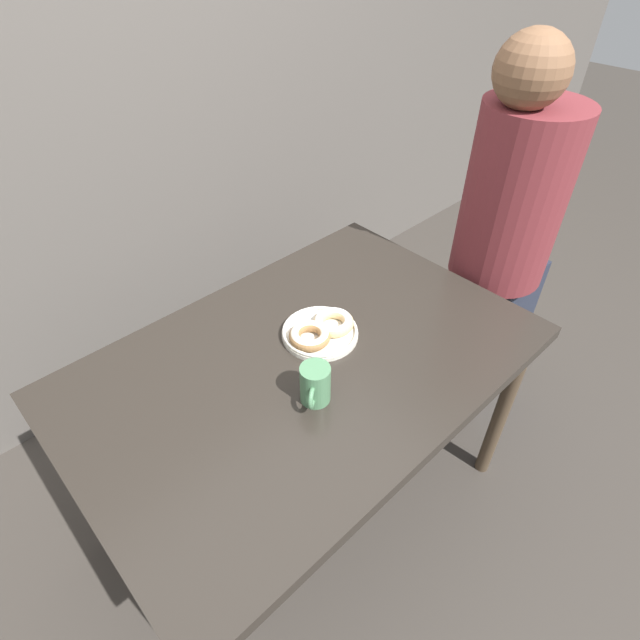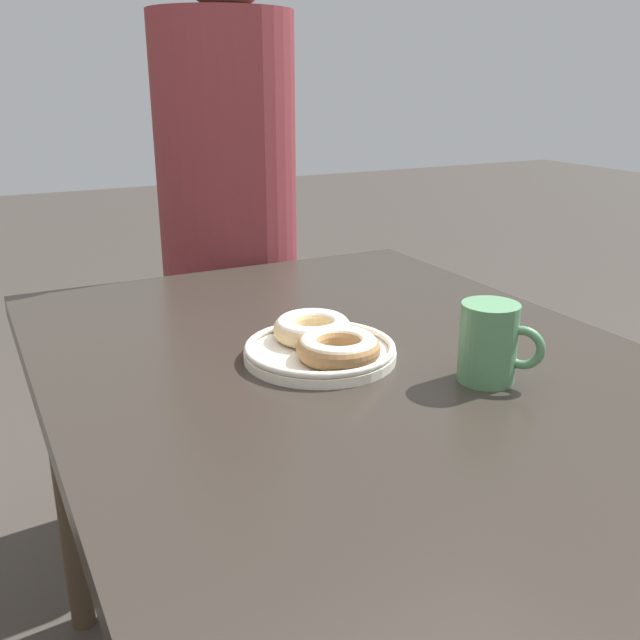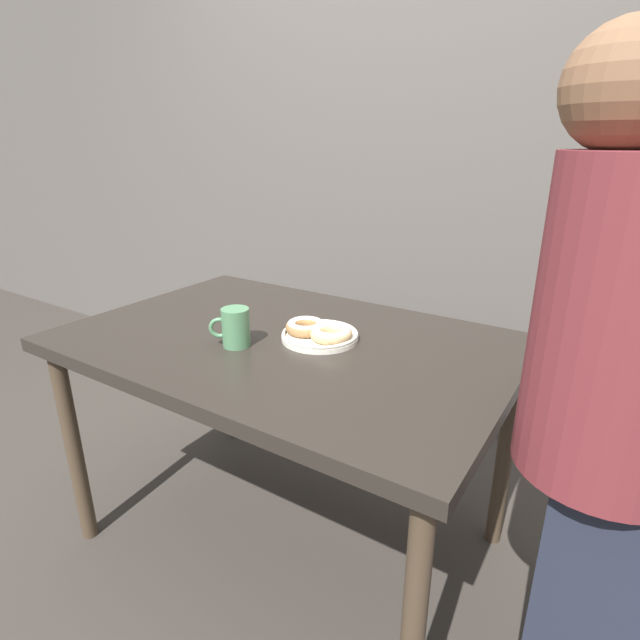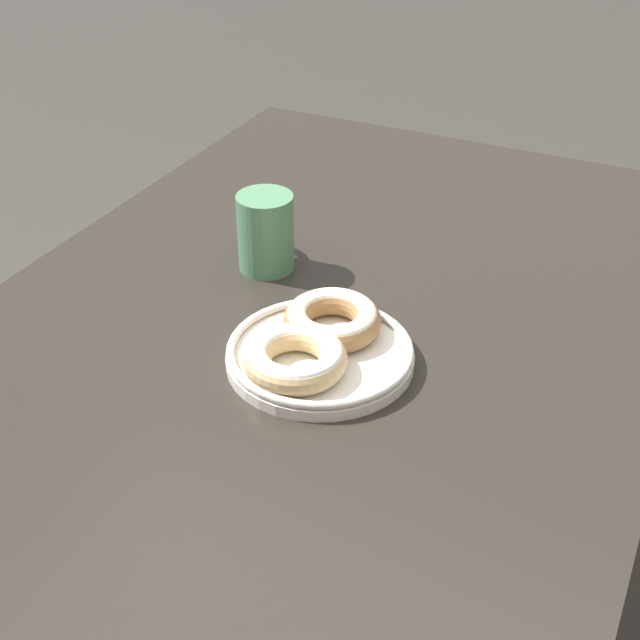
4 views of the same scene
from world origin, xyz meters
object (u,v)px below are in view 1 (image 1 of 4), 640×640
at_px(dining_table, 306,376).
at_px(person_figure, 504,245).
at_px(donut_plate, 321,330).
at_px(coffee_mug, 315,384).

height_order(dining_table, person_figure, person_figure).
bearing_deg(person_figure, dining_table, 173.56).
bearing_deg(donut_plate, person_figure, -9.91).
distance_m(coffee_mug, person_figure, 0.93).
xyz_separation_m(coffee_mug, person_figure, (0.93, 0.03, -0.01)).
height_order(donut_plate, coffee_mug, coffee_mug).
bearing_deg(person_figure, donut_plate, 170.09).
relative_size(donut_plate, person_figure, 0.16).
bearing_deg(dining_table, person_figure, -6.44).
height_order(donut_plate, person_figure, person_figure).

